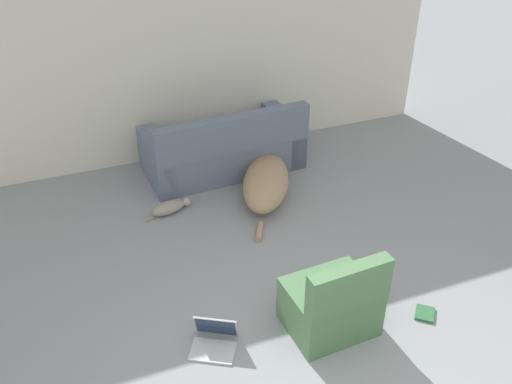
# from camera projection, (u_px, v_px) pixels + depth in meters

# --- Properties ---
(wall_back) EXTENTS (6.42, 0.06, 2.59)m
(wall_back) POSITION_uv_depth(u_px,v_px,m) (174.00, 51.00, 6.37)
(wall_back) COLOR silver
(wall_back) RESTS_ON ground_plane
(couch) EXTENTS (1.83, 0.94, 0.82)m
(couch) POSITION_uv_depth(u_px,v_px,m) (224.00, 150.00, 6.59)
(couch) COLOR slate
(couch) RESTS_ON ground_plane
(dog) EXTENTS (0.94, 1.45, 0.35)m
(dog) POSITION_uv_depth(u_px,v_px,m) (266.00, 181.00, 6.18)
(dog) COLOR #A38460
(dog) RESTS_ON ground_plane
(cat) EXTENTS (0.53, 0.26, 0.12)m
(cat) POSITION_uv_depth(u_px,v_px,m) (170.00, 207.00, 5.96)
(cat) COLOR gray
(cat) RESTS_ON ground_plane
(laptop_open) EXTENTS (0.45, 0.44, 0.24)m
(laptop_open) POSITION_uv_depth(u_px,v_px,m) (215.00, 337.00, 4.43)
(laptop_open) COLOR #B7B7BC
(laptop_open) RESTS_ON ground_plane
(book_green) EXTENTS (0.23, 0.23, 0.02)m
(book_green) POSITION_uv_depth(u_px,v_px,m) (425.00, 314.00, 4.73)
(book_green) COLOR #2D663D
(book_green) RESTS_ON ground_plane
(side_chair) EXTENTS (0.70, 0.60, 0.78)m
(side_chair) POSITION_uv_depth(u_px,v_px,m) (332.00, 304.00, 4.46)
(side_chair) COLOR #4C754C
(side_chair) RESTS_ON ground_plane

